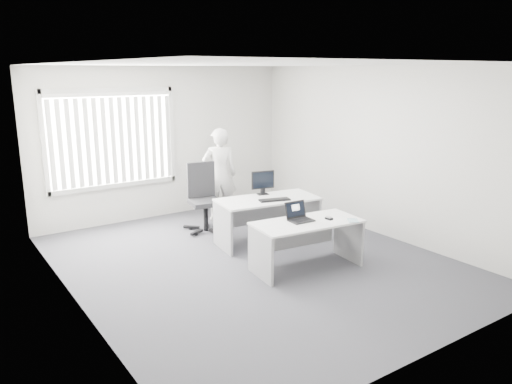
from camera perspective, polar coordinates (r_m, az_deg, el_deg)
ground at (r=7.36m, az=-0.23°, el=-7.94°), size 6.00×6.00×0.00m
wall_back at (r=9.57m, az=-10.44°, el=5.59°), size 5.00×0.02×2.80m
wall_front at (r=4.86m, az=20.09°, el=-2.89°), size 5.00×0.02×2.80m
wall_left at (r=5.97m, az=-20.53°, el=0.07°), size 0.02×6.00×2.80m
wall_right at (r=8.60m, az=13.72°, el=4.53°), size 0.02×6.00×2.80m
ceiling at (r=6.84m, az=-0.25°, el=14.41°), size 5.00×6.00×0.02m
window at (r=9.15m, az=-16.12°, el=5.86°), size 2.32×0.06×1.76m
blinds at (r=9.10m, az=-15.98°, el=5.64°), size 2.20×0.10×1.50m
desk_near at (r=6.99m, az=5.83°, el=-4.87°), size 1.58×0.87×0.69m
desk_far at (r=8.00m, az=1.34°, el=-2.16°), size 1.70×0.97×0.73m
office_chair at (r=8.71m, az=-5.89°, el=-2.01°), size 0.78×0.78×1.18m
person at (r=9.18m, az=-4.18°, el=2.01°), size 0.74×0.64×1.72m
laptop at (r=6.90m, az=5.21°, el=-2.33°), size 0.34×0.31×0.26m
paper_sheet at (r=7.02m, az=8.64°, el=-3.23°), size 0.39×0.34×0.00m
mouse at (r=7.05m, az=8.34°, el=-2.96°), size 0.07×0.11×0.04m
booklet at (r=7.06m, az=11.03°, el=-3.21°), size 0.22×0.23×0.01m
keyboard at (r=7.82m, az=2.13°, el=-0.90°), size 0.52×0.30×0.02m
monitor at (r=8.16m, az=0.79°, el=1.06°), size 0.41×0.20×0.39m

